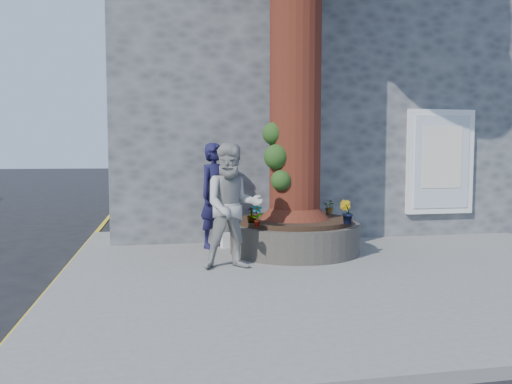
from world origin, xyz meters
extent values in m
plane|color=black|center=(0.00, 0.00, 0.00)|extent=(120.00, 120.00, 0.00)
cube|color=slate|center=(1.50, 1.00, 0.06)|extent=(9.00, 8.00, 0.12)
cube|color=yellow|center=(-3.05, 1.00, 0.00)|extent=(0.10, 30.00, 0.01)
cube|color=#4A4B4F|center=(2.50, 7.20, 3.00)|extent=(10.00, 8.00, 6.00)
cube|color=black|center=(2.50, 7.20, 6.15)|extent=(10.30, 8.30, 0.30)
cube|color=white|center=(4.30, 3.14, 1.70)|extent=(1.50, 0.12, 2.20)
cube|color=silver|center=(4.30, 3.08, 1.70)|extent=(1.25, 0.04, 1.95)
cube|color=silver|center=(4.30, 3.06, 1.80)|extent=(0.90, 0.02, 1.30)
cylinder|color=black|center=(0.80, 2.00, 0.38)|extent=(2.30, 2.30, 0.52)
cylinder|color=black|center=(0.80, 2.00, 0.68)|extent=(2.04, 2.04, 0.08)
cylinder|color=#481F12|center=(0.80, 2.00, 4.47)|extent=(0.90, 0.90, 7.50)
cone|color=#481F12|center=(0.80, 2.00, 1.07)|extent=(1.24, 1.24, 0.70)
sphere|color=#1E4015|center=(0.42, 1.80, 1.82)|extent=(0.44, 0.44, 0.44)
sphere|color=#1E4015|center=(0.48, 1.70, 1.42)|extent=(0.36, 0.36, 0.36)
sphere|color=#1E4015|center=(0.40, 1.92, 2.22)|extent=(0.40, 0.40, 0.40)
imported|color=#141335|center=(-0.53, 2.68, 1.10)|extent=(0.85, 0.79, 1.95)
imported|color=#9C9A95|center=(-0.47, 0.92, 1.08)|extent=(0.93, 0.73, 1.91)
cube|color=white|center=(-0.35, 2.61, 0.26)|extent=(0.23, 0.17, 0.28)
imported|color=gray|center=(-0.05, 1.15, 0.90)|extent=(0.20, 0.15, 0.37)
imported|color=gray|center=(1.44, 1.15, 0.92)|extent=(0.30, 0.30, 0.40)
imported|color=gray|center=(-0.05, 1.60, 0.87)|extent=(0.23, 0.23, 0.29)
imported|color=gray|center=(1.65, 2.55, 0.86)|extent=(0.32, 0.33, 0.27)
camera|label=1|loc=(-1.53, -6.53, 1.87)|focal=35.00mm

